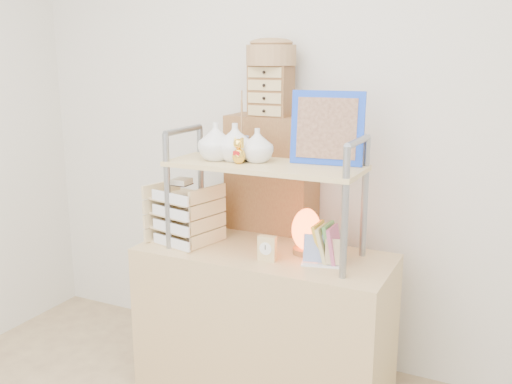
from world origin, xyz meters
TOP-DOWN VIEW (x-y plane):
  - room_shell at (0.00, 0.39)m, footprint 3.42×3.41m
  - desk at (0.00, 1.20)m, footprint 1.20×0.50m
  - cabinet at (-0.13, 1.57)m, footprint 0.45×0.24m
  - hutch at (-0.04, 1.21)m, footprint 0.90×0.34m
  - letter_tray at (-0.42, 1.15)m, footprint 0.31×0.30m
  - salt_lamp at (0.19, 1.26)m, footprint 0.14×0.13m
  - desk_clock at (0.06, 1.10)m, footprint 0.08×0.04m
  - postcard_stand at (0.31, 1.15)m, footprint 0.19×0.09m
  - drawer_chest at (-0.13, 1.55)m, footprint 0.20×0.16m
  - woven_basket at (-0.13, 1.55)m, footprint 0.25×0.25m

SIDE VIEW (x-z plane):
  - desk at x=0.00m, z-range 0.00..0.75m
  - cabinet at x=-0.13m, z-range 0.00..1.35m
  - postcard_stand at x=0.31m, z-range 0.72..0.86m
  - desk_clock at x=0.06m, z-range 0.75..0.87m
  - salt_lamp at x=0.19m, z-range 0.75..0.97m
  - letter_tray at x=-0.42m, z-range 0.72..1.04m
  - hutch at x=-0.04m, z-range 0.83..1.58m
  - drawer_chest at x=-0.13m, z-range 1.35..1.60m
  - woven_basket at x=-0.13m, z-range 1.60..1.70m
  - room_shell at x=0.00m, z-range 0.39..3.00m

